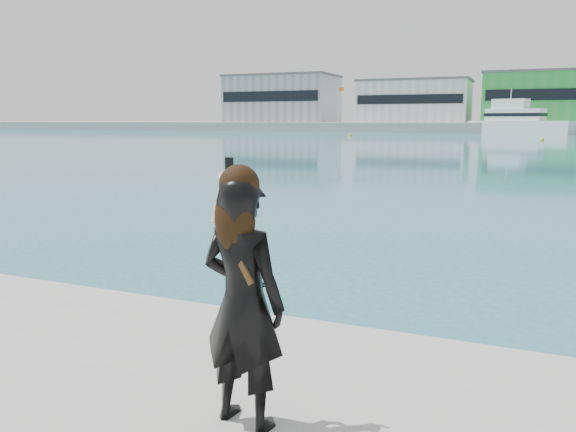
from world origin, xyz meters
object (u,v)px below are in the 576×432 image
at_px(motor_yacht, 517,121).
at_px(woman, 242,295).
at_px(buoy_near, 542,141).
at_px(buoy_far, 350,136).

xyz_separation_m(motor_yacht, woman, (0.20, -111.43, -0.74)).
height_order(buoy_near, buoy_far, same).
bearing_deg(woman, buoy_far, -65.67).
bearing_deg(woman, buoy_near, -84.40).
bearing_deg(buoy_near, buoy_far, 159.01).
height_order(buoy_far, woman, woman).
bearing_deg(motor_yacht, buoy_near, -65.47).
distance_m(buoy_near, woman, 76.05).
xyz_separation_m(motor_yacht, buoy_far, (-25.03, -24.50, -2.37)).
height_order(motor_yacht, buoy_near, motor_yacht).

